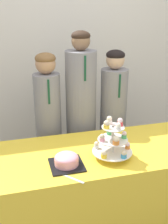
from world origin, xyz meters
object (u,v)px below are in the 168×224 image
(round_cake, at_px, (67,160))
(cake_knife, at_px, (64,175))
(student_2, at_px, (113,122))
(student_0, at_px, (49,128))
(cupcake_stand, at_px, (113,140))
(student_1, at_px, (81,118))

(round_cake, relative_size, cake_knife, 1.24)
(student_2, bearing_deg, student_0, -180.00)
(round_cake, bearing_deg, cupcake_stand, 4.57)
(student_0, height_order, student_2, student_0)
(cupcake_stand, relative_size, student_1, 0.20)
(cupcake_stand, xyz_separation_m, student_2, (0.28, 0.71, -0.19))
(cake_knife, bearing_deg, student_0, 138.01)
(cake_knife, relative_size, cupcake_stand, 0.61)
(cake_knife, relative_size, student_2, 0.14)
(cupcake_stand, bearing_deg, student_2, 68.81)
(round_cake, height_order, cupcake_stand, cupcake_stand)
(cake_knife, height_order, cupcake_stand, cupcake_stand)
(round_cake, relative_size, student_1, 0.15)
(round_cake, xyz_separation_m, student_2, (0.63, 0.74, -0.09))
(round_cake, distance_m, cupcake_stand, 0.37)
(cupcake_stand, bearing_deg, round_cake, -175.43)
(cake_knife, bearing_deg, student_2, 101.46)
(cupcake_stand, distance_m, student_0, 0.82)
(round_cake, bearing_deg, student_0, 91.48)
(round_cake, height_order, student_0, student_0)
(student_0, relative_size, student_1, 0.89)
(cupcake_stand, height_order, student_0, student_0)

